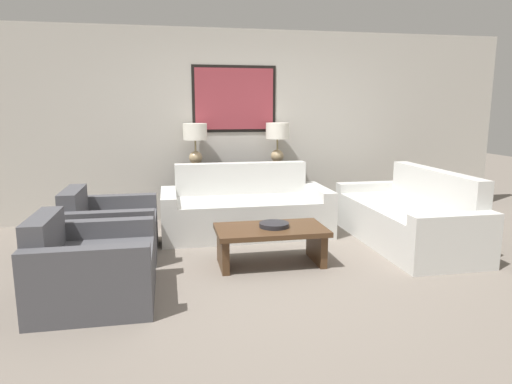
# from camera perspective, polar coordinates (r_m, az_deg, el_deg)

# --- Properties ---
(ground_plane) EXTENTS (20.00, 20.00, 0.00)m
(ground_plane) POSITION_cam_1_polar(r_m,az_deg,el_deg) (4.46, 1.99, -10.34)
(ground_plane) COLOR slate
(back_wall) EXTENTS (8.15, 0.12, 2.65)m
(back_wall) POSITION_cam_1_polar(r_m,az_deg,el_deg) (6.58, -2.76, 8.32)
(back_wall) COLOR beige
(back_wall) RESTS_ON ground_plane
(console_table) EXTENTS (1.57, 0.39, 0.80)m
(console_table) POSITION_cam_1_polar(r_m,az_deg,el_deg) (6.41, -2.34, -0.14)
(console_table) COLOR black
(console_table) RESTS_ON ground_plane
(table_lamp_left) EXTENTS (0.32, 0.32, 0.58)m
(table_lamp_left) POSITION_cam_1_polar(r_m,az_deg,el_deg) (6.25, -7.61, 6.76)
(table_lamp_left) COLOR tan
(table_lamp_left) RESTS_ON console_table
(table_lamp_right) EXTENTS (0.32, 0.32, 0.58)m
(table_lamp_right) POSITION_cam_1_polar(r_m,az_deg,el_deg) (6.42, 2.69, 6.94)
(table_lamp_right) COLOR tan
(table_lamp_right) RESTS_ON console_table
(couch_by_back_wall) EXTENTS (2.09, 0.93, 0.87)m
(couch_by_back_wall) POSITION_cam_1_polar(r_m,az_deg,el_deg) (5.80, -1.34, -2.37)
(couch_by_back_wall) COLOR silver
(couch_by_back_wall) RESTS_ON ground_plane
(couch_by_side) EXTENTS (0.93, 2.09, 0.87)m
(couch_by_side) POSITION_cam_1_polar(r_m,az_deg,el_deg) (5.67, 18.46, -3.21)
(couch_by_side) COLOR silver
(couch_by_side) RESTS_ON ground_plane
(coffee_table) EXTENTS (1.11, 0.62, 0.39)m
(coffee_table) POSITION_cam_1_polar(r_m,az_deg,el_deg) (4.66, 1.85, -5.69)
(coffee_table) COLOR #4C331E
(coffee_table) RESTS_ON ground_plane
(decorative_bowl) EXTENTS (0.30, 0.30, 0.05)m
(decorative_bowl) POSITION_cam_1_polar(r_m,az_deg,el_deg) (4.64, 2.28, -4.13)
(decorative_bowl) COLOR #232328
(decorative_bowl) RESTS_ON coffee_table
(armchair_near_back_wall) EXTENTS (0.93, 0.99, 0.74)m
(armchair_near_back_wall) POSITION_cam_1_polar(r_m,az_deg,el_deg) (5.17, -17.88, -4.73)
(armchair_near_back_wall) COLOR #4C4C51
(armchair_near_back_wall) RESTS_ON ground_plane
(armchair_near_camera) EXTENTS (0.93, 0.99, 0.74)m
(armchair_near_camera) POSITION_cam_1_polar(r_m,az_deg,el_deg) (4.04, -19.86, -9.12)
(armchair_near_camera) COLOR #4C4C51
(armchair_near_camera) RESTS_ON ground_plane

